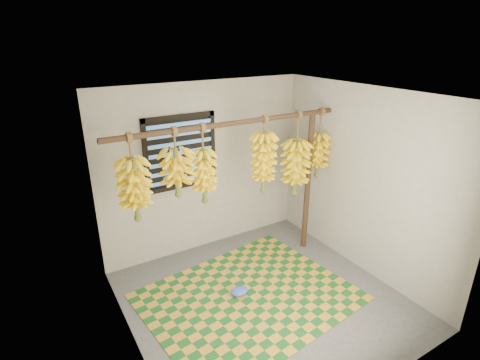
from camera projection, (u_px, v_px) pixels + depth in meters
floor at (264, 300)px, 4.46m from camera, size 3.00×3.00×0.01m
ceiling at (270, 96)px, 3.58m from camera, size 3.00×3.00×0.01m
wall_back at (205, 169)px, 5.22m from camera, size 3.00×0.01×2.40m
wall_left at (126, 248)px, 3.30m from camera, size 0.01×3.00×2.40m
wall_right at (364, 182)px, 4.75m from camera, size 0.01×3.00×2.40m
window at (181, 152)px, 4.92m from camera, size 1.00×0.04×1.00m
hanging_pole at (233, 123)px, 4.29m from camera, size 3.00×0.06×0.06m
support_post at (308, 184)px, 5.23m from camera, size 0.08×0.08×2.00m
woven_mat at (249, 297)px, 4.50m from camera, size 2.56×2.14×0.01m
plastic_bag at (239, 291)px, 4.52m from camera, size 0.23×0.17×0.09m
banana_bunch_a at (135, 190)px, 3.91m from camera, size 0.35×0.35×0.97m
banana_bunch_b at (177, 173)px, 4.11m from camera, size 0.37×0.37×0.80m
banana_bunch_c at (204, 176)px, 4.30m from camera, size 0.29×0.29×0.95m
banana_bunch_d at (264, 162)px, 4.70m from camera, size 0.32×0.32×0.99m
banana_bunch_e at (296, 168)px, 5.01m from camera, size 0.37×0.37×1.15m
banana_bunch_f at (318, 155)px, 5.16m from camera, size 0.31×0.31×0.97m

